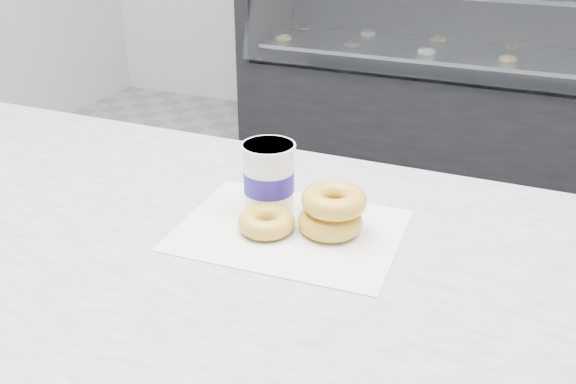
% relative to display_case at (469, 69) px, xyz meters
% --- Properties ---
extents(display_case, '(2.40, 0.74, 1.25)m').
position_rel_display_case_xyz_m(display_case, '(0.00, 0.00, 0.00)').
color(display_case, black).
rests_on(display_case, ground).
extents(wax_paper, '(0.35, 0.28, 0.00)m').
position_rel_display_case_xyz_m(wax_paper, '(0.09, -2.66, 0.41)').
color(wax_paper, silver).
rests_on(wax_paper, counter).
extents(donut_single, '(0.11, 0.11, 0.03)m').
position_rel_display_case_xyz_m(donut_single, '(0.06, -2.67, 0.43)').
color(donut_single, gold).
rests_on(donut_single, wax_paper).
extents(donut_stack, '(0.11, 0.11, 0.07)m').
position_rel_display_case_xyz_m(donut_stack, '(0.15, -2.63, 0.45)').
color(donut_stack, gold).
rests_on(donut_stack, wax_paper).
extents(coffee_cup, '(0.09, 0.09, 0.12)m').
position_rel_display_case_xyz_m(coffee_cup, '(0.03, -2.60, 0.47)').
color(coffee_cup, white).
rests_on(coffee_cup, counter).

